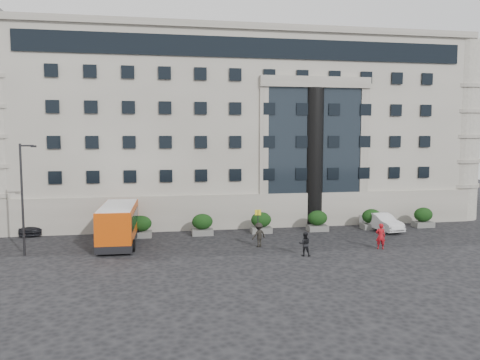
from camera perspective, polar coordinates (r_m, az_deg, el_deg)
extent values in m
plane|color=black|center=(33.16, -5.41, -9.53)|extent=(120.00, 120.00, 0.00)
cube|color=gray|center=(54.62, -1.03, 5.87)|extent=(44.00, 24.00, 18.00)
cylinder|color=black|center=(44.71, 8.96, 2.72)|extent=(1.80, 1.80, 13.00)
cube|color=#5C5D5A|center=(40.63, -11.97, -6.49)|extent=(1.80, 1.20, 0.50)
ellipsoid|color=black|center=(40.46, -12.00, -5.21)|extent=(1.80, 1.26, 1.34)
cube|color=#5C5D5A|center=(40.77, -4.60, -6.35)|extent=(1.80, 1.20, 0.50)
ellipsoid|color=black|center=(40.59, -4.61, -5.08)|extent=(1.80, 1.26, 1.34)
cube|color=#5C5D5A|center=(41.56, 2.59, -6.11)|extent=(1.80, 1.20, 0.50)
ellipsoid|color=black|center=(41.39, 2.60, -4.86)|extent=(1.80, 1.26, 1.34)
cube|color=#5C5D5A|center=(42.98, 9.41, -5.80)|extent=(1.80, 1.20, 0.50)
ellipsoid|color=black|center=(42.81, 9.43, -4.59)|extent=(1.80, 1.26, 1.34)
cube|color=#5C5D5A|center=(44.95, 15.71, -5.43)|extent=(1.80, 1.20, 0.50)
ellipsoid|color=black|center=(44.79, 15.74, -4.28)|extent=(1.80, 1.26, 1.34)
cube|color=#5C5D5A|center=(47.41, 21.40, -5.05)|extent=(1.80, 1.20, 0.50)
ellipsoid|color=black|center=(47.26, 21.44, -3.95)|extent=(1.80, 1.26, 1.34)
cylinder|color=#262628|center=(36.51, -25.01, -2.24)|extent=(0.16, 0.16, 8.00)
cylinder|color=#262628|center=(36.12, -24.56, 3.83)|extent=(0.90, 0.12, 0.12)
cube|color=black|center=(36.01, -23.86, 3.78)|extent=(0.35, 0.18, 0.14)
cylinder|color=#262628|center=(38.50, 2.20, -5.51)|extent=(0.08, 0.08, 2.50)
cube|color=yellow|center=(38.31, 2.20, -3.97)|extent=(0.50, 0.06, 0.45)
cube|color=#C14209|center=(37.99, -14.61, -4.95)|extent=(2.77, 7.55, 2.55)
cube|color=black|center=(38.25, -14.56, -6.98)|extent=(2.81, 7.59, 0.55)
cube|color=black|center=(37.94, -14.62, -4.56)|extent=(2.78, 5.91, 1.12)
cube|color=silver|center=(37.79, -14.65, -3.12)|extent=(2.63, 7.18, 0.18)
cylinder|color=black|center=(36.10, -17.01, -7.78)|extent=(0.30, 0.91, 0.90)
cylinder|color=black|center=(35.81, -12.91, -7.79)|extent=(0.30, 0.91, 0.90)
cylinder|color=black|center=(40.74, -16.01, -6.26)|extent=(0.30, 0.91, 0.90)
cylinder|color=black|center=(40.47, -12.38, -6.25)|extent=(0.30, 0.91, 0.90)
cylinder|color=black|center=(47.78, -26.73, -5.01)|extent=(0.34, 0.80, 0.77)
cylinder|color=black|center=(50.73, -26.19, -4.41)|extent=(0.34, 0.80, 0.77)
imported|color=black|center=(45.40, -23.84, -5.04)|extent=(2.26, 4.77, 1.34)
imported|color=black|center=(48.71, -23.65, -4.41)|extent=(2.72, 4.75, 1.25)
imported|color=silver|center=(44.41, 16.87, -4.90)|extent=(2.37, 4.94, 1.56)
imported|color=#A41018|center=(37.10, 16.76, -6.58)|extent=(0.82, 0.65, 1.96)
imported|color=black|center=(33.89, 7.90, -7.74)|extent=(0.96, 0.82, 1.72)
imported|color=black|center=(36.28, 2.31, -6.70)|extent=(1.39, 1.16, 1.87)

